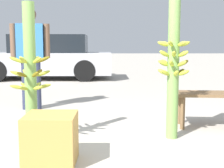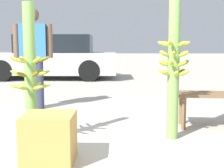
# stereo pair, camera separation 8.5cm
# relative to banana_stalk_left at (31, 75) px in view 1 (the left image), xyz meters

# --- Properties ---
(ground_plane) EXTENTS (80.00, 80.00, 0.00)m
(ground_plane) POSITION_rel_banana_stalk_left_xyz_m (0.81, -0.24, -0.78)
(ground_plane) COLOR #B2AA9E
(banana_stalk_left) EXTENTS (0.44, 0.44, 1.56)m
(banana_stalk_left) POSITION_rel_banana_stalk_left_xyz_m (0.00, 0.00, 0.00)
(banana_stalk_left) COLOR #7AA851
(banana_stalk_left) RESTS_ON ground_plane
(banana_stalk_center) EXTENTS (0.40, 0.39, 1.64)m
(banana_stalk_center) POSITION_rel_banana_stalk_left_xyz_m (1.61, 0.24, 0.06)
(banana_stalk_center) COLOR #7AA851
(banana_stalk_center) RESTS_ON ground_plane
(vendor_person) EXTENTS (0.67, 0.25, 1.73)m
(vendor_person) POSITION_rel_banana_stalk_left_xyz_m (-0.50, 1.93, 0.25)
(vendor_person) COLOR #2D334C
(vendor_person) RESTS_ON ground_plane
(market_bench) EXTENTS (1.34, 0.51, 0.47)m
(market_bench) POSITION_rel_banana_stalk_left_xyz_m (2.37, 0.73, -0.38)
(market_bench) COLOR brown
(market_bench) RESTS_ON ground_plane
(parked_car) EXTENTS (4.34, 1.86, 1.44)m
(parked_car) POSITION_rel_banana_stalk_left_xyz_m (-1.25, 6.86, -0.09)
(parked_car) COLOR #B7B7BC
(parked_car) RESTS_ON ground_plane
(produce_crate) EXTENTS (0.46, 0.46, 0.46)m
(produce_crate) POSITION_rel_banana_stalk_left_xyz_m (0.32, -0.56, -0.55)
(produce_crate) COLOR #C69347
(produce_crate) RESTS_ON ground_plane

